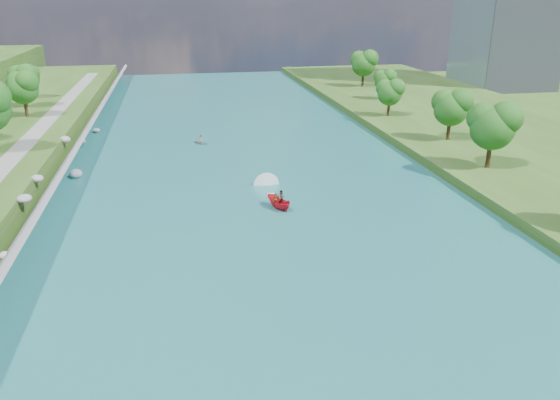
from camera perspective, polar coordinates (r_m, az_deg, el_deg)
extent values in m
plane|color=#2D5119|center=(55.93, 0.05, -5.75)|extent=(260.00, 260.00, 0.00)
cube|color=#1A5C63|center=(74.12, -2.89, 1.05)|extent=(55.00, 240.00, 0.10)
cube|color=slate|center=(74.73, -22.93, 0.98)|extent=(3.54, 236.00, 4.05)
ellipsoid|color=gray|center=(57.86, -26.87, -5.18)|extent=(0.97, 1.13, 0.71)
ellipsoid|color=gray|center=(67.75, -25.16, 0.14)|extent=(1.65, 1.84, 0.91)
ellipsoid|color=gray|center=(75.01, -24.05, 2.06)|extent=(1.56, 1.53, 0.98)
ellipsoid|color=gray|center=(84.43, -20.55, 2.59)|extent=(1.75, 1.99, 1.34)
ellipsoid|color=gray|center=(94.07, -21.56, 5.89)|extent=(1.72, 1.62, 1.18)
ellipsoid|color=gray|center=(100.55, -19.95, 5.77)|extent=(1.19, 1.13, 0.73)
ellipsoid|color=gray|center=(111.15, -18.65, 6.92)|extent=(1.34, 1.30, 0.76)
ellipsoid|color=#1F5216|center=(112.90, -25.27, 10.37)|extent=(5.99, 5.99, 9.99)
ellipsoid|color=#1F5216|center=(123.18, -25.26, 11.09)|extent=(6.04, 6.04, 10.06)
ellipsoid|color=#1F5216|center=(134.42, -24.77, 11.42)|extent=(4.94, 4.94, 8.23)
ellipsoid|color=#1F5216|center=(83.10, 21.31, 6.90)|extent=(6.75, 6.75, 11.25)
ellipsoid|color=#1F5216|center=(97.68, 17.42, 8.94)|extent=(6.16, 6.16, 10.27)
ellipsoid|color=#1F5216|center=(115.26, 11.38, 10.79)|extent=(5.34, 5.34, 8.89)
ellipsoid|color=#1F5216|center=(134.57, 10.87, 12.05)|extent=(4.96, 4.96, 8.27)
ellipsoid|color=#1F5216|center=(152.89, 8.73, 13.76)|extent=(6.83, 6.83, 11.39)
imported|color=red|center=(67.29, -0.18, -0.23)|extent=(3.14, 4.40, 1.59)
imported|color=#66605B|center=(66.71, -0.45, -0.04)|extent=(0.65, 0.45, 1.72)
imported|color=#66605B|center=(67.69, 0.16, 0.29)|extent=(1.00, 0.87, 1.77)
cube|color=white|center=(70.32, -0.63, 0.04)|extent=(0.90, 5.00, 0.06)
imported|color=#96999E|center=(98.41, -8.25, 6.02)|extent=(3.41, 3.47, 0.59)
imported|color=#66605B|center=(98.26, -8.27, 6.36)|extent=(0.73, 0.57, 1.32)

